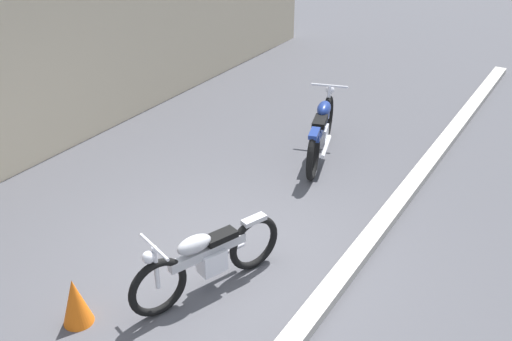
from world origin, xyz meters
TOP-DOWN VIEW (x-y plane):
  - ground_plane at (0.00, 0.00)m, footprint 40.00×40.00m
  - curb_strip at (0.00, -1.26)m, footprint 18.00×0.24m
  - traffic_cone at (-1.61, 0.80)m, footprint 0.32×0.32m
  - motorcycle_silver at (-0.47, -0.05)m, footprint 1.88×0.85m
  - motorcycle_blue at (3.15, 0.34)m, footprint 2.13×0.88m

SIDE VIEW (x-z plane):
  - ground_plane at x=0.00m, z-range 0.00..0.00m
  - curb_strip at x=0.00m, z-range 0.00..0.12m
  - traffic_cone at x=-1.61m, z-range 0.00..0.55m
  - motorcycle_silver at x=-0.47m, z-range -0.02..0.87m
  - motorcycle_blue at x=3.15m, z-range -0.02..0.97m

